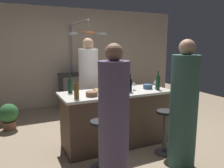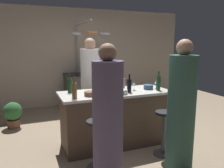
{
  "view_description": "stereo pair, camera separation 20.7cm",
  "coord_description": "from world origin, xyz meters",
  "px_view_note": "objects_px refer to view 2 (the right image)",
  "views": [
    {
      "loc": [
        -1.55,
        -3.19,
        1.67
      ],
      "look_at": [
        0.0,
        0.15,
        1.0
      ],
      "focal_mm": 35.76,
      "sensor_mm": 36.0,
      "label": 1
    },
    {
      "loc": [
        -1.36,
        -3.27,
        1.67
      ],
      "look_at": [
        0.0,
        0.15,
        1.0
      ],
      "focal_mm": 35.76,
      "sensor_mm": 36.0,
      "label": 2
    }
  ],
  "objects_px": {
    "bar_stool_right": "(163,131)",
    "wine_bottle_rose": "(123,84)",
    "wine_bottle_amber": "(74,90)",
    "mixing_bowl_blue": "(148,87)",
    "wine_bottle_red": "(70,85)",
    "mixing_bowl_wooden": "(90,94)",
    "wine_bottle_green": "(158,83)",
    "guest_left": "(108,122)",
    "pepper_mill": "(101,89)",
    "chef": "(91,88)",
    "wine_glass_near_right_guest": "(156,82)",
    "cutting_board": "(104,89)",
    "guest_right": "(181,111)",
    "stove_range": "(80,90)",
    "mixing_bowl_steel": "(121,92)",
    "wine_glass_near_left_guest": "(134,84)",
    "wine_bottle_dark": "(129,85)",
    "bar_stool_left": "(96,142)",
    "potted_plant": "(13,113)",
    "wine_glass_by_chef": "(107,88)"
  },
  "relations": [
    {
      "from": "bar_stool_right",
      "to": "wine_bottle_rose",
      "type": "relative_size",
      "value": 2.32
    },
    {
      "from": "wine_bottle_amber",
      "to": "mixing_bowl_blue",
      "type": "relative_size",
      "value": 1.94
    },
    {
      "from": "wine_bottle_red",
      "to": "mixing_bowl_wooden",
      "type": "distance_m",
      "value": 0.43
    },
    {
      "from": "bar_stool_right",
      "to": "wine_bottle_green",
      "type": "distance_m",
      "value": 0.82
    },
    {
      "from": "guest_left",
      "to": "mixing_bowl_blue",
      "type": "xyz_separation_m",
      "value": [
        1.11,
        0.96,
        0.16
      ]
    },
    {
      "from": "pepper_mill",
      "to": "wine_bottle_amber",
      "type": "height_order",
      "value": "wine_bottle_amber"
    },
    {
      "from": "chef",
      "to": "wine_glass_near_right_guest",
      "type": "height_order",
      "value": "chef"
    },
    {
      "from": "wine_glass_near_right_guest",
      "to": "mixing_bowl_wooden",
      "type": "height_order",
      "value": "wine_glass_near_right_guest"
    },
    {
      "from": "wine_bottle_amber",
      "to": "cutting_board",
      "type": "bearing_deg",
      "value": 33.76
    },
    {
      "from": "guest_right",
      "to": "stove_range",
      "type": "bearing_deg",
      "value": 98.47
    },
    {
      "from": "pepper_mill",
      "to": "wine_glass_near_right_guest",
      "type": "bearing_deg",
      "value": 8.29
    },
    {
      "from": "mixing_bowl_steel",
      "to": "wine_bottle_red",
      "type": "bearing_deg",
      "value": 150.46
    },
    {
      "from": "wine_glass_near_left_guest",
      "to": "cutting_board",
      "type": "bearing_deg",
      "value": 154.57
    },
    {
      "from": "wine_bottle_dark",
      "to": "wine_glass_near_left_guest",
      "type": "height_order",
      "value": "wine_bottle_dark"
    },
    {
      "from": "mixing_bowl_wooden",
      "to": "bar_stool_right",
      "type": "bearing_deg",
      "value": -25.78
    },
    {
      "from": "pepper_mill",
      "to": "guest_left",
      "type": "bearing_deg",
      "value": -104.23
    },
    {
      "from": "chef",
      "to": "bar_stool_left",
      "type": "bearing_deg",
      "value": -103.67
    },
    {
      "from": "wine_bottle_amber",
      "to": "stove_range",
      "type": "bearing_deg",
      "value": 74.9
    },
    {
      "from": "pepper_mill",
      "to": "mixing_bowl_blue",
      "type": "distance_m",
      "value": 0.91
    },
    {
      "from": "guest_right",
      "to": "wine_bottle_red",
      "type": "relative_size",
      "value": 5.8
    },
    {
      "from": "pepper_mill",
      "to": "wine_bottle_amber",
      "type": "bearing_deg",
      "value": -175.51
    },
    {
      "from": "bar_stool_right",
      "to": "guest_right",
      "type": "distance_m",
      "value": 0.57
    },
    {
      "from": "chef",
      "to": "bar_stool_right",
      "type": "relative_size",
      "value": 2.61
    },
    {
      "from": "wine_glass_near_left_guest",
      "to": "mixing_bowl_blue",
      "type": "relative_size",
      "value": 0.91
    },
    {
      "from": "bar_stool_left",
      "to": "wine_glass_near_right_guest",
      "type": "xyz_separation_m",
      "value": [
        1.29,
        0.6,
        0.63
      ]
    },
    {
      "from": "stove_range",
      "to": "chef",
      "type": "xyz_separation_m",
      "value": [
        -0.17,
        -1.6,
        0.38
      ]
    },
    {
      "from": "mixing_bowl_steel",
      "to": "wine_bottle_amber",
      "type": "bearing_deg",
      "value": -179.35
    },
    {
      "from": "guest_left",
      "to": "wine_bottle_green",
      "type": "height_order",
      "value": "guest_left"
    },
    {
      "from": "pepper_mill",
      "to": "mixing_bowl_wooden",
      "type": "bearing_deg",
      "value": 169.26
    },
    {
      "from": "guest_left",
      "to": "wine_glass_near_left_guest",
      "type": "relative_size",
      "value": 11.48
    },
    {
      "from": "potted_plant",
      "to": "pepper_mill",
      "type": "distance_m",
      "value": 2.21
    },
    {
      "from": "stove_range",
      "to": "wine_bottle_green",
      "type": "bearing_deg",
      "value": -74.84
    },
    {
      "from": "bar_stool_left",
      "to": "wine_glass_near_right_guest",
      "type": "height_order",
      "value": "wine_glass_near_right_guest"
    },
    {
      "from": "wine_bottle_amber",
      "to": "bar_stool_left",
      "type": "bearing_deg",
      "value": -65.68
    },
    {
      "from": "guest_right",
      "to": "wine_glass_by_chef",
      "type": "height_order",
      "value": "guest_right"
    },
    {
      "from": "wine_glass_near_right_guest",
      "to": "guest_left",
      "type": "bearing_deg",
      "value": -142.57
    },
    {
      "from": "mixing_bowl_steel",
      "to": "mixing_bowl_wooden",
      "type": "bearing_deg",
      "value": 173.38
    },
    {
      "from": "guest_left",
      "to": "wine_bottle_green",
      "type": "xyz_separation_m",
      "value": [
        1.21,
        0.83,
        0.25
      ]
    },
    {
      "from": "stove_range",
      "to": "mixing_bowl_steel",
      "type": "relative_size",
      "value": 4.64
    },
    {
      "from": "guest_right",
      "to": "wine_glass_by_chef",
      "type": "xyz_separation_m",
      "value": [
        -0.72,
        0.85,
        0.2
      ]
    },
    {
      "from": "wine_bottle_red",
      "to": "wine_glass_by_chef",
      "type": "relative_size",
      "value": 2.04
    },
    {
      "from": "wine_bottle_rose",
      "to": "bar_stool_right",
      "type": "bearing_deg",
      "value": -58.5
    },
    {
      "from": "chef",
      "to": "bar_stool_right",
      "type": "height_order",
      "value": "chef"
    },
    {
      "from": "guest_right",
      "to": "wine_bottle_red",
      "type": "distance_m",
      "value": 1.73
    },
    {
      "from": "guest_right",
      "to": "guest_left",
      "type": "bearing_deg",
      "value": 179.24
    },
    {
      "from": "chef",
      "to": "wine_bottle_rose",
      "type": "height_order",
      "value": "chef"
    },
    {
      "from": "chef",
      "to": "wine_glass_by_chef",
      "type": "height_order",
      "value": "chef"
    },
    {
      "from": "stove_range",
      "to": "pepper_mill",
      "type": "distance_m",
      "value": 2.7
    },
    {
      "from": "wine_bottle_amber",
      "to": "wine_bottle_dark",
      "type": "bearing_deg",
      "value": 4.72
    },
    {
      "from": "wine_bottle_dark",
      "to": "mixing_bowl_wooden",
      "type": "xyz_separation_m",
      "value": [
        -0.65,
        -0.01,
        -0.08
      ]
    }
  ]
}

